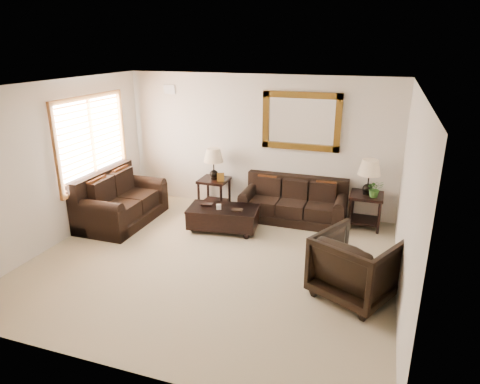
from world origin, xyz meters
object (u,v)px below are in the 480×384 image
(sofa, at_px, (294,205))
(armchair, at_px, (357,263))
(end_table_left, at_px, (214,170))
(coffee_table, at_px, (223,216))
(loveseat, at_px, (119,204))
(end_table_right, at_px, (368,184))

(sofa, xyz_separation_m, armchair, (1.34, -2.38, 0.20))
(sofa, xyz_separation_m, end_table_left, (-1.68, 0.07, 0.53))
(sofa, relative_size, coffee_table, 1.48)
(loveseat, height_order, end_table_left, end_table_left)
(loveseat, relative_size, coffee_table, 1.30)
(sofa, distance_m, coffee_table, 1.44)
(coffee_table, relative_size, armchair, 1.35)
(end_table_right, distance_m, coffee_table, 2.69)
(end_table_right, height_order, coffee_table, end_table_right)
(end_table_left, relative_size, coffee_table, 0.94)
(end_table_right, xyz_separation_m, coffee_table, (-2.45, -0.97, -0.58))
(sofa, relative_size, end_table_left, 1.57)
(loveseat, height_order, end_table_right, end_table_right)
(loveseat, distance_m, end_table_left, 1.97)
(coffee_table, bearing_deg, end_table_right, 13.97)
(loveseat, height_order, armchair, armchair)
(end_table_right, distance_m, armchair, 2.47)
(end_table_left, xyz_separation_m, coffee_table, (0.57, -0.98, -0.55))
(loveseat, bearing_deg, end_table_right, -74.38)
(end_table_left, xyz_separation_m, armchair, (3.03, -2.45, -0.32))
(sofa, bearing_deg, end_table_left, 177.75)
(end_table_left, height_order, end_table_right, end_table_right)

